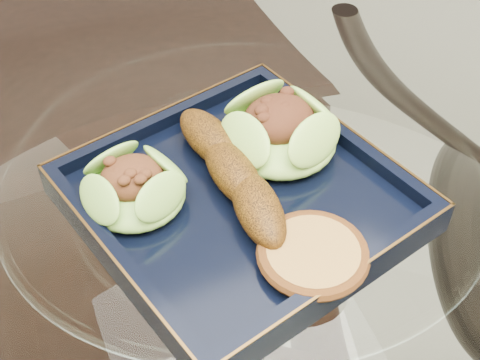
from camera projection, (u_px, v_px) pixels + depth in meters
name	position (u px, v px, depth m)	size (l,w,h in m)	color
dining_table	(243.00, 313.00, 0.74)	(1.13, 1.13, 0.77)	white
dining_chair	(114.00, 75.00, 1.14)	(0.45, 0.45, 0.99)	black
navy_plate	(240.00, 203.00, 0.62)	(0.27, 0.27, 0.02)	black
lettuce_wrap_left	(135.00, 190.00, 0.60)	(0.09, 0.09, 0.03)	#66A42F
lettuce_wrap_right	(280.00, 134.00, 0.64)	(0.11, 0.11, 0.04)	#63A931
roasted_plantain	(233.00, 172.00, 0.61)	(0.19, 0.04, 0.04)	#5E3609
crumb_patty	(313.00, 256.00, 0.55)	(0.08, 0.08, 0.02)	olive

